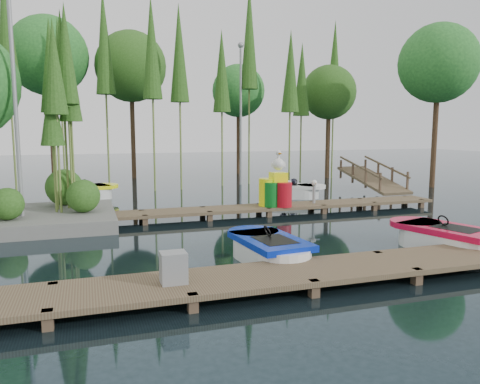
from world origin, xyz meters
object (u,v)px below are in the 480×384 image
object	(u,v)px
yellow_barrel	(268,192)
boat_red	(446,239)
drum_cluster	(279,190)
utility_cabinet	(173,268)
boat_blue	(269,251)
boat_yellow_far	(83,193)

from	to	relation	value
yellow_barrel	boat_red	bearing A→B (deg)	-68.05
boat_red	drum_cluster	bearing A→B (deg)	91.87
drum_cluster	boat_red	bearing A→B (deg)	-70.74
utility_cabinet	yellow_barrel	distance (m)	8.32
utility_cabinet	yellow_barrel	xyz separation A→B (m)	(4.50, 7.00, 0.20)
utility_cabinet	drum_cluster	size ratio (longest dim) A/B	0.28
boat_blue	boat_yellow_far	bearing A→B (deg)	104.57
yellow_barrel	drum_cluster	bearing A→B (deg)	-22.60
boat_yellow_far	drum_cluster	world-z (taller)	drum_cluster
boat_blue	drum_cluster	bearing A→B (deg)	59.27
boat_blue	yellow_barrel	world-z (taller)	yellow_barrel
boat_red	boat_blue	bearing A→B (deg)	157.63
boat_red	utility_cabinet	size ratio (longest dim) A/B	5.62
boat_blue	boat_yellow_far	distance (m)	11.41
boat_yellow_far	utility_cabinet	world-z (taller)	boat_yellow_far
drum_cluster	boat_yellow_far	bearing A→B (deg)	139.32
boat_red	utility_cabinet	xyz separation A→B (m)	(-6.82, -1.23, 0.30)
boat_yellow_far	drum_cluster	distance (m)	8.44
boat_red	drum_cluster	size ratio (longest dim) A/B	1.59
yellow_barrel	drum_cluster	xyz separation A→B (m)	(0.36, -0.15, 0.09)
boat_red	yellow_barrel	xyz separation A→B (m)	(-2.32, 5.77, 0.50)
yellow_barrel	utility_cabinet	bearing A→B (deg)	-122.71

